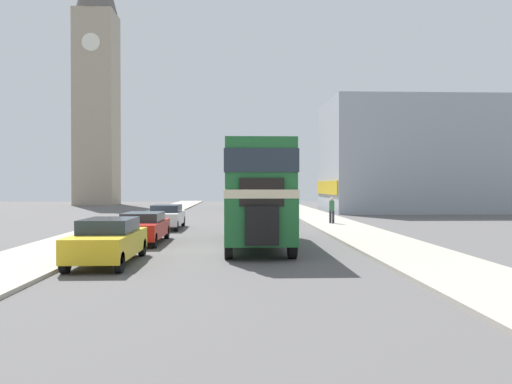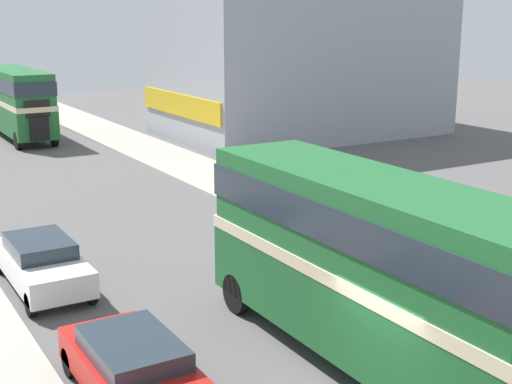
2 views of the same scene
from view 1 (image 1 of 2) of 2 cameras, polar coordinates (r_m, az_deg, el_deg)
name	(u,v)px [view 1 (image 1 of 2)]	position (r m, az deg, el deg)	size (l,w,h in m)	color
ground_plane	(229,250)	(19.96, -3.10, -6.67)	(120.00, 120.00, 0.00)	#565454
sidewalk_right	(397,248)	(20.97, 15.78, -6.17)	(3.50, 120.00, 0.12)	#A8A093
sidewalk_left	(57,250)	(21.16, -21.82, -6.14)	(3.50, 120.00, 0.12)	#A8A093
double_decker_bus	(256,187)	(21.49, 0.00, 0.59)	(2.54, 9.96, 4.24)	#1E602D
bus_distant	(247,186)	(56.09, -1.03, 0.71)	(2.40, 10.21, 4.26)	#1E602D
car_parked_near	(108,240)	(17.20, -16.54, -5.32)	(1.77, 4.45, 1.48)	gold
car_parked_mid	(143,227)	(22.94, -12.82, -3.91)	(1.82, 4.64, 1.36)	red
car_parked_far	(166,216)	(30.11, -10.21, -2.74)	(1.80, 4.53, 1.42)	white
pedestrian_walking	(332,209)	(32.80, 8.66, -1.88)	(0.34, 0.34, 1.69)	#282833
church_tower	(97,66)	(70.93, -17.75, 13.52)	(5.33, 5.33, 35.85)	tan
shop_building_block	(413,157)	(51.76, 17.46, 3.83)	(17.11, 11.00, 10.78)	#999EA8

